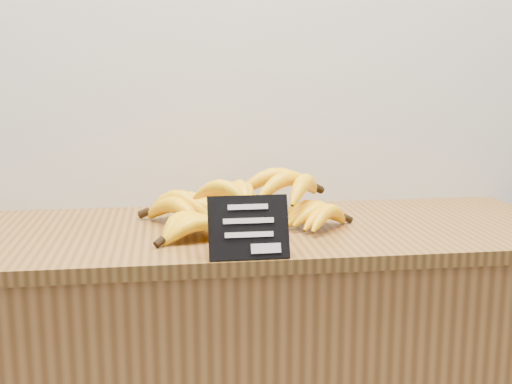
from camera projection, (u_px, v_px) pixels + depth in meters
The scene contains 3 objects.
counter_top at pixel (253, 233), 1.48m from camera, with size 1.43×0.54×0.03m, color brown.
chalkboard_sign at pixel (249, 227), 1.22m from camera, with size 0.15×0.01×0.12m, color black.
banana_pile at pixel (239, 204), 1.48m from camera, with size 0.48×0.37×0.12m.
Camera 1 is at (-0.32, 1.33, 1.29)m, focal length 45.00 mm.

